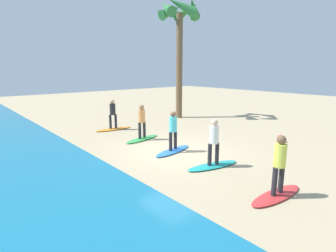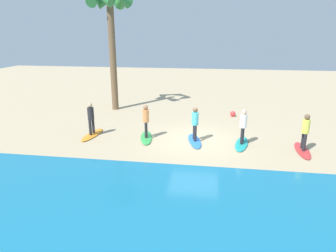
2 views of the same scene
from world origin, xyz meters
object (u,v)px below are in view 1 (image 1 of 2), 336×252
object	(u,v)px
surfer_teal	(214,139)
surfboard_green	(142,139)
surfboard_teal	(213,166)
surfboard_blue	(173,151)
surfer_blue	(173,128)
surfboard_orange	(113,129)
surfer_orange	(113,112)
surfer_red	(280,161)
surfer_green	(142,119)
beach_ball	(281,139)
palm_tree	(180,23)
surfboard_red	(277,195)

from	to	relation	value
surfer_teal	surfboard_green	world-z (taller)	surfer_teal
surfboard_teal	surfer_teal	xyz separation A→B (m)	(0.00, 0.00, 0.99)
surfboard_blue	surfer_blue	distance (m)	0.99
surfboard_orange	surfer_orange	world-z (taller)	surfer_orange
surfer_red	surfer_orange	world-z (taller)	same
surfer_red	surfer_teal	bearing A→B (deg)	-9.28
surfer_teal	surfer_green	size ratio (longest dim) A/B	1.00
surfboard_teal	surfer_red	bearing A→B (deg)	91.68
surfer_red	beach_ball	bearing A→B (deg)	-62.82
surfboard_green	palm_tree	world-z (taller)	palm_tree
surfer_blue	palm_tree	world-z (taller)	palm_tree
surfer_teal	surfer_green	xyz separation A→B (m)	(4.69, -0.20, 0.00)
surfboard_blue	beach_ball	world-z (taller)	beach_ball
surfboard_blue	surfer_blue	size ratio (longest dim) A/B	1.28
surfboard_green	beach_ball	size ratio (longest dim) A/B	6.09
surfer_red	surfboard_blue	bearing A→B (deg)	-5.83
surfboard_teal	surfboard_green	size ratio (longest dim) A/B	1.00
surfboard_red	surfer_orange	distance (m)	10.25
surfboard_red	surfboard_teal	world-z (taller)	same
surfboard_blue	surfer_blue	xyz separation A→B (m)	(0.00, -0.00, 0.99)
surfboard_blue	surfboard_red	bearing A→B (deg)	72.28
palm_tree	beach_ball	size ratio (longest dim) A/B	22.98
surfer_red	surfer_blue	size ratio (longest dim) A/B	1.00
surfer_green	palm_tree	world-z (taller)	palm_tree
surfboard_red	surfer_blue	bearing A→B (deg)	-92.95
surfboard_orange	palm_tree	xyz separation A→B (m)	(0.55, -5.50, 6.30)
surfboard_red	surfer_green	bearing A→B (deg)	-92.01
surfboard_red	surfboard_green	distance (m)	7.36
surfboard_teal	surfboard_blue	distance (m)	2.25
surfer_teal	surfboard_blue	bearing A→B (deg)	-1.74
surfer_red	surfer_teal	distance (m)	2.67
beach_ball	surfboard_red	bearing A→B (deg)	117.18
beach_ball	surfer_green	bearing A→B (deg)	46.42
surfer_red	surfboard_teal	world-z (taller)	surfer_red
surfer_teal	palm_tree	bearing A→B (deg)	-35.10
surfer_teal	surfboard_green	xyz separation A→B (m)	(4.69, -0.20, -0.99)
surfer_blue	surfer_orange	size ratio (longest dim) A/B	1.00
surfer_green	surfer_orange	world-z (taller)	same
surfboard_blue	palm_tree	world-z (taller)	palm_tree
surfer_red	surfboard_green	distance (m)	7.42
surfer_red	surfer_blue	world-z (taller)	same
surfboard_orange	beach_ball	xyz separation A→B (m)	(-7.41, -4.79, 0.13)
surfer_blue	surfer_green	size ratio (longest dim) A/B	1.00
surfboard_teal	surfboard_green	world-z (taller)	same
surfboard_red	palm_tree	bearing A→B (deg)	-116.81
surfer_red	surfer_orange	xyz separation A→B (m)	(10.19, -0.62, 0.00)
surfer_blue	surfboard_teal	bearing A→B (deg)	178.26
surfer_blue	surfer_orange	distance (m)	5.30
surfboard_blue	beach_ball	distance (m)	5.35
surfer_teal	surfboard_orange	world-z (taller)	surfer_teal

